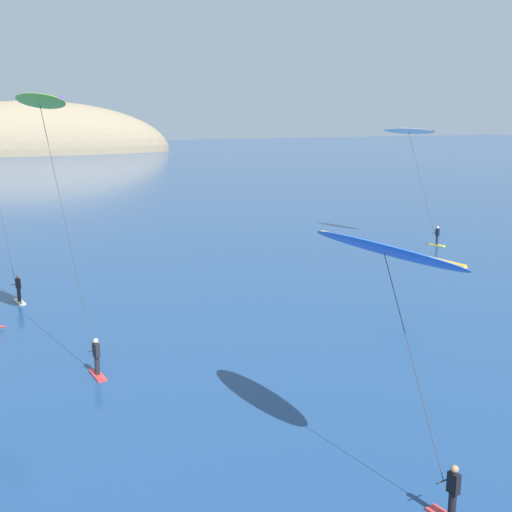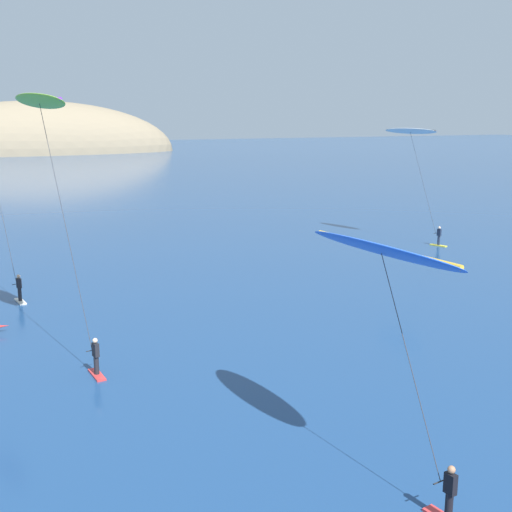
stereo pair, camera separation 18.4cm
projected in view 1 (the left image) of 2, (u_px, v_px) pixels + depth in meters
kitesurfer_lime at (44, 124)px, 28.45m from camera, size 2.48×7.49×12.09m
kitesurfer_white at (411, 141)px, 56.38m from camera, size 2.46×7.03×10.10m
kitesurfer_blue at (388, 264)px, 18.78m from camera, size 2.04×7.09×7.59m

